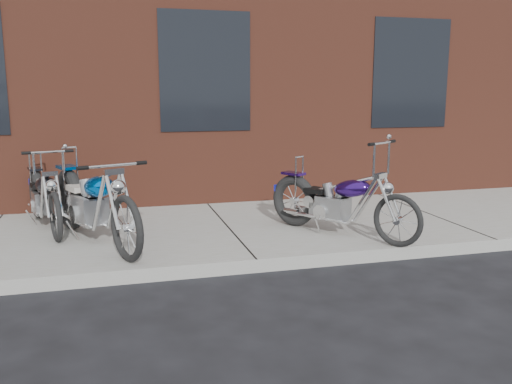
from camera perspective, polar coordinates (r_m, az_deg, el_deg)
name	(u,v)px	position (r m, az deg, el deg)	size (l,w,h in m)	color
ground	(257,273)	(5.84, 0.07, -8.52)	(120.00, 120.00, 0.00)	#25252A
sidewalk	(227,231)	(7.22, -3.04, -4.17)	(22.00, 3.00, 0.15)	gray
building_brick	(167,0)	(13.57, -9.30, 19.31)	(22.00, 10.00, 8.00)	brown
chopper_purple	(338,204)	(6.76, 8.67, -1.28)	(1.26, 1.83, 1.20)	black
chopper_blue	(93,206)	(6.61, -16.79, -1.38)	(1.06, 2.31, 1.07)	black
chopper_third	(45,199)	(7.56, -21.36, -0.70)	(0.71, 2.06, 1.07)	black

